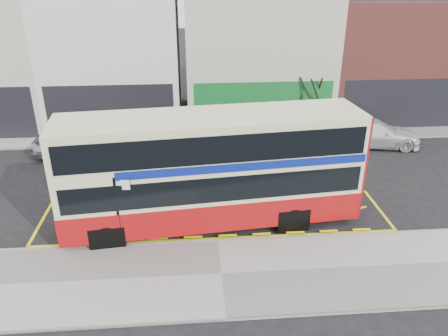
{
  "coord_description": "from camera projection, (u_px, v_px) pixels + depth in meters",
  "views": [
    {
      "loc": [
        -0.82,
        -13.87,
        9.45
      ],
      "look_at": [
        0.43,
        2.0,
        1.98
      ],
      "focal_mm": 35.0,
      "sensor_mm": 36.0,
      "label": 1
    }
  ],
  "objects": [
    {
      "name": "ground",
      "position": [
        217.0,
        238.0,
        16.59
      ],
      "size": [
        120.0,
        120.0,
        0.0
      ],
      "primitive_type": "plane",
      "color": "black",
      "rests_on": "ground"
    },
    {
      "name": "pavement",
      "position": [
        221.0,
        275.0,
        14.48
      ],
      "size": [
        40.0,
        4.0,
        0.15
      ],
      "primitive_type": "cube",
      "color": "#9D9B95",
      "rests_on": "ground"
    },
    {
      "name": "kerb",
      "position": [
        218.0,
        242.0,
        16.22
      ],
      "size": [
        40.0,
        0.15,
        0.15
      ],
      "primitive_type": "cube",
      "color": "gray",
      "rests_on": "ground"
    },
    {
      "name": "far_pavement",
      "position": [
        205.0,
        134.0,
        26.48
      ],
      "size": [
        50.0,
        3.0,
        0.15
      ],
      "primitive_type": "cube",
      "color": "#9D9B95",
      "rests_on": "ground"
    },
    {
      "name": "road_markings",
      "position": [
        214.0,
        216.0,
        18.03
      ],
      "size": [
        14.0,
        3.4,
        0.01
      ],
      "primitive_type": null,
      "color": "#FFF40D",
      "rests_on": "ground"
    },
    {
      "name": "terrace_left",
      "position": [
        114.0,
        36.0,
        27.46
      ],
      "size": [
        8.0,
        8.01,
        11.8
      ],
      "color": "silver",
      "rests_on": "ground"
    },
    {
      "name": "terrace_green_shop",
      "position": [
        256.0,
        38.0,
        28.21
      ],
      "size": [
        9.0,
        8.01,
        11.3
      ],
      "color": "#BBBAAA",
      "rests_on": "ground"
    },
    {
      "name": "terrace_right",
      "position": [
        389.0,
        44.0,
        29.06
      ],
      "size": [
        9.0,
        8.01,
        10.3
      ],
      "color": "#9D483E",
      "rests_on": "ground"
    },
    {
      "name": "double_decker_bus",
      "position": [
        213.0,
        169.0,
        16.57
      ],
      "size": [
        11.52,
        3.71,
        4.52
      ],
      "rotation": [
        0.0,
        0.0,
        0.1
      ],
      "color": "beige",
      "rests_on": "ground"
    },
    {
      "name": "bus_stop_post",
      "position": [
        119.0,
        206.0,
        15.12
      ],
      "size": [
        0.69,
        0.14,
        2.79
      ],
      "rotation": [
        0.0,
        0.0,
        -0.07
      ],
      "color": "black",
      "rests_on": "pavement"
    },
    {
      "name": "car_silver",
      "position": [
        76.0,
        144.0,
        23.2
      ],
      "size": [
        4.5,
        2.06,
        1.5
      ],
      "primitive_type": "imported",
      "rotation": [
        0.0,
        0.0,
        1.5
      ],
      "color": "#A1A0A5",
      "rests_on": "ground"
    },
    {
      "name": "car_grey",
      "position": [
        232.0,
        140.0,
        23.87
      ],
      "size": [
        4.45,
        2.08,
        1.41
      ],
      "primitive_type": "imported",
      "rotation": [
        0.0,
        0.0,
        1.71
      ],
      "color": "#494A52",
      "rests_on": "ground"
    },
    {
      "name": "car_white",
      "position": [
        373.0,
        133.0,
        24.72
      ],
      "size": [
        5.48,
        2.9,
        1.51
      ],
      "primitive_type": "imported",
      "rotation": [
        0.0,
        0.0,
        1.42
      ],
      "color": "white",
      "rests_on": "ground"
    },
    {
      "name": "street_tree_right",
      "position": [
        310.0,
        83.0,
        25.8
      ],
      "size": [
        2.06,
        2.06,
        4.45
      ],
      "color": "black",
      "rests_on": "ground"
    }
  ]
}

